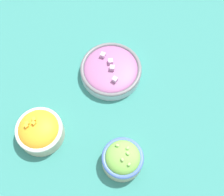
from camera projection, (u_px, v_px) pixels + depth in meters
name	position (u px, v px, depth m)	size (l,w,h in m)	color
ground_plane	(112.00, 102.00, 0.93)	(3.00, 3.00, 0.00)	#337F75
bowl_lettuce	(123.00, 159.00, 0.83)	(0.11, 0.11, 0.08)	beige
bowl_red_onion	(111.00, 70.00, 0.95)	(0.19, 0.19, 0.06)	#B2C1CC
bowl_squash	(40.00, 130.00, 0.86)	(0.13, 0.13, 0.08)	beige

